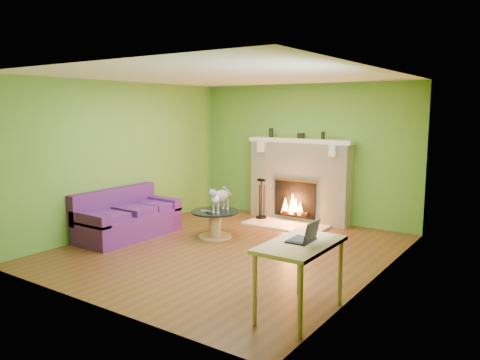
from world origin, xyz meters
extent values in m
plane|color=#553318|center=(0.00, 0.00, 0.00)|extent=(5.00, 5.00, 0.00)
plane|color=white|center=(0.00, 0.00, 2.60)|extent=(5.00, 5.00, 0.00)
plane|color=#589330|center=(0.00, 2.50, 1.30)|extent=(5.00, 0.00, 5.00)
plane|color=#589330|center=(0.00, -2.50, 1.30)|extent=(5.00, 0.00, 5.00)
plane|color=#589330|center=(-2.25, 0.00, 1.30)|extent=(0.00, 5.00, 5.00)
plane|color=#589330|center=(2.25, 0.00, 1.30)|extent=(0.00, 5.00, 5.00)
plane|color=silver|center=(2.24, -0.90, 1.55)|extent=(0.00, 1.20, 1.20)
plane|color=white|center=(2.23, -0.90, 1.55)|extent=(0.00, 1.06, 1.06)
cube|color=beige|center=(0.00, 2.33, 0.75)|extent=(2.00, 0.35, 1.50)
cube|color=black|center=(0.00, 2.13, 0.44)|extent=(0.85, 0.03, 0.68)
cube|color=gold|center=(0.00, 2.13, 0.80)|extent=(0.91, 0.02, 0.04)
cylinder|color=black|center=(0.00, 2.10, 0.16)|extent=(0.55, 0.07, 0.07)
cube|color=silver|center=(0.00, 2.30, 1.54)|extent=(2.10, 0.28, 0.08)
cube|color=silver|center=(-0.75, 2.11, 1.40)|extent=(0.12, 0.10, 0.20)
cube|color=silver|center=(0.75, 2.11, 1.40)|extent=(0.12, 0.10, 0.20)
cube|color=beige|center=(0.00, 1.80, 0.01)|extent=(1.50, 0.75, 0.03)
cube|color=silver|center=(0.00, 2.30, 1.54)|extent=(2.10, 0.28, 0.08)
cube|color=#4B1B69|center=(-1.80, -0.36, 0.20)|extent=(0.79, 1.76, 0.40)
cube|color=#4B1B69|center=(-2.16, -0.36, 0.54)|extent=(0.18, 1.76, 0.50)
cube|color=#4B1B69|center=(-1.80, -1.15, 0.45)|extent=(0.79, 0.18, 0.20)
cube|color=#4B1B69|center=(-1.80, 0.43, 0.45)|extent=(0.79, 0.18, 0.20)
cube|color=#4B1B69|center=(-1.75, -0.86, 0.45)|extent=(0.63, 0.47, 0.11)
cube|color=#4B1B69|center=(-1.75, -0.27, 0.45)|extent=(0.63, 0.47, 0.11)
cube|color=#4B1B69|center=(-1.75, 0.23, 0.45)|extent=(0.63, 0.47, 0.11)
cylinder|color=tan|center=(-0.59, 0.43, 0.01)|extent=(0.56, 0.56, 0.03)
cylinder|color=tan|center=(-0.59, 0.43, 0.22)|extent=(0.20, 0.20, 0.39)
cylinder|color=black|center=(-0.59, 0.43, 0.44)|extent=(0.79, 0.79, 0.02)
cube|color=tan|center=(1.95, -1.44, 0.75)|extent=(0.61, 1.05, 0.04)
cylinder|color=tan|center=(1.70, -1.91, 0.37)|extent=(0.05, 0.05, 0.73)
cylinder|color=tan|center=(2.20, -1.91, 0.37)|extent=(0.05, 0.05, 0.73)
cylinder|color=tan|center=(1.70, -0.97, 0.37)|extent=(0.05, 0.05, 0.73)
cylinder|color=tan|center=(2.20, -0.97, 0.37)|extent=(0.05, 0.05, 0.73)
cube|color=gray|center=(-0.69, 0.31, 0.46)|extent=(0.17, 0.07, 0.02)
cube|color=black|center=(-0.57, 0.25, 0.46)|extent=(0.16, 0.10, 0.02)
cylinder|color=black|center=(-0.65, 2.33, 1.67)|extent=(0.08, 0.08, 0.18)
cylinder|color=black|center=(0.46, 2.33, 1.65)|extent=(0.07, 0.07, 0.14)
cube|color=black|center=(0.01, 2.33, 1.63)|extent=(0.12, 0.08, 0.10)
camera|label=1|loc=(4.06, -5.60, 2.12)|focal=35.00mm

